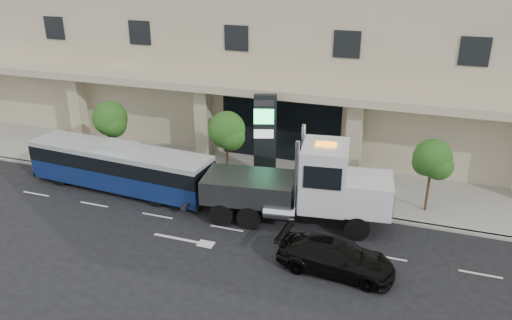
{
  "coord_description": "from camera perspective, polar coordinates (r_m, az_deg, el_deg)",
  "views": [
    {
      "loc": [
        8.65,
        -21.92,
        13.05
      ],
      "look_at": [
        0.37,
        2.0,
        2.46
      ],
      "focal_mm": 35.0,
      "sensor_mm": 36.0,
      "label": 1
    }
  ],
  "objects": [
    {
      "name": "signage_pylon",
      "position": [
        29.62,
        1.03,
        2.59
      ],
      "size": [
        1.4,
        0.86,
        5.33
      ],
      "rotation": [
        0.0,
        0.0,
        0.31
      ],
      "color": "black",
      "rests_on": "sidewalk"
    },
    {
      "name": "city_bus",
      "position": [
        30.15,
        -15.3,
        -0.73
      ],
      "size": [
        11.54,
        3.19,
        2.89
      ],
      "rotation": [
        0.0,
        0.0,
        -0.07
      ],
      "color": "black",
      "rests_on": "ground"
    },
    {
      "name": "curb",
      "position": [
        28.55,
        -0.71,
        -4.32
      ],
      "size": [
        120.0,
        0.3,
        0.15
      ],
      "primitive_type": "cube",
      "color": "gray",
      "rests_on": "ground"
    },
    {
      "name": "tree_right",
      "position": [
        27.42,
        19.53,
        -0.08
      ],
      "size": [
        2.1,
        2.0,
        4.04
      ],
      "color": "#422B19",
      "rests_on": "sidewalk"
    },
    {
      "name": "tow_truck",
      "position": [
        25.44,
        5.56,
        -3.08
      ],
      "size": [
        10.89,
        3.83,
        4.93
      ],
      "rotation": [
        0.0,
        0.0,
        0.13
      ],
      "color": "#2D3033",
      "rests_on": "ground"
    },
    {
      "name": "sidewalk",
      "position": [
        31.11,
        1.15,
        -1.94
      ],
      "size": [
        120.0,
        6.0,
        0.15
      ],
      "primitive_type": "cube",
      "color": "gray",
      "rests_on": "ground"
    },
    {
      "name": "tree_left",
      "position": [
        33.11,
        -16.29,
        4.32
      ],
      "size": [
        2.27,
        2.2,
        4.22
      ],
      "color": "#422B19",
      "rests_on": "sidewalk"
    },
    {
      "name": "tree_mid",
      "position": [
        29.32,
        -3.33,
        3.16
      ],
      "size": [
        2.28,
        2.2,
        4.38
      ],
      "color": "#422B19",
      "rests_on": "sidewalk"
    },
    {
      "name": "ground",
      "position": [
        26.94,
        -2.16,
        -6.28
      ],
      "size": [
        120.0,
        120.0,
        0.0
      ],
      "primitive_type": "plane",
      "color": "black",
      "rests_on": "ground"
    },
    {
      "name": "black_sedan",
      "position": [
        22.46,
        9.09,
        -10.82
      ],
      "size": [
        5.31,
        2.48,
        1.5
      ],
      "primitive_type": "imported",
      "rotation": [
        0.0,
        0.0,
        1.5
      ],
      "color": "black",
      "rests_on": "ground"
    }
  ]
}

